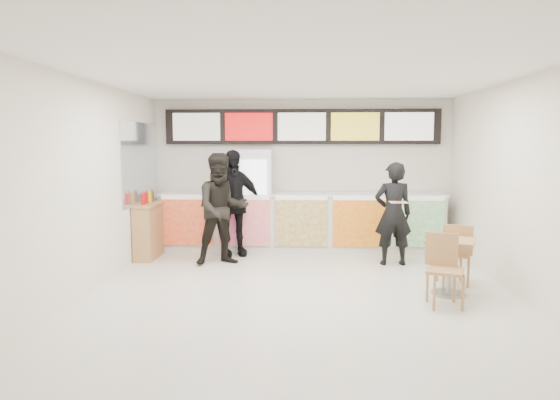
# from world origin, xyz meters

# --- Properties ---
(floor) EXTENTS (7.00, 7.00, 0.00)m
(floor) POSITION_xyz_m (0.00, 0.00, 0.00)
(floor) COLOR beige
(floor) RESTS_ON ground
(ceiling) EXTENTS (7.00, 7.00, 0.00)m
(ceiling) POSITION_xyz_m (0.00, 0.00, 3.00)
(ceiling) COLOR white
(ceiling) RESTS_ON wall_back
(wall_back) EXTENTS (6.00, 0.00, 6.00)m
(wall_back) POSITION_xyz_m (0.00, 3.50, 1.50)
(wall_back) COLOR silver
(wall_back) RESTS_ON floor
(wall_left) EXTENTS (0.00, 7.00, 7.00)m
(wall_left) POSITION_xyz_m (-3.00, 0.00, 1.50)
(wall_left) COLOR silver
(wall_left) RESTS_ON floor
(wall_right) EXTENTS (0.00, 7.00, 7.00)m
(wall_right) POSITION_xyz_m (3.00, 0.00, 1.50)
(wall_right) COLOR silver
(wall_right) RESTS_ON floor
(service_counter) EXTENTS (5.56, 0.77, 1.14)m
(service_counter) POSITION_xyz_m (0.00, 3.09, 0.57)
(service_counter) COLOR silver
(service_counter) RESTS_ON floor
(menu_board) EXTENTS (5.50, 0.14, 0.70)m
(menu_board) POSITION_xyz_m (0.00, 3.41, 2.45)
(menu_board) COLOR black
(menu_board) RESTS_ON wall_back
(drinks_fridge) EXTENTS (0.70, 0.67, 2.00)m
(drinks_fridge) POSITION_xyz_m (-0.93, 3.11, 1.00)
(drinks_fridge) COLOR white
(drinks_fridge) RESTS_ON floor
(mirror_panel) EXTENTS (0.01, 2.00, 1.50)m
(mirror_panel) POSITION_xyz_m (-2.99, 2.45, 1.75)
(mirror_panel) COLOR #B2B7BF
(mirror_panel) RESTS_ON wall_left
(customer_main) EXTENTS (0.69, 0.48, 1.79)m
(customer_main) POSITION_xyz_m (1.60, 1.95, 0.90)
(customer_main) COLOR black
(customer_main) RESTS_ON floor
(customer_left) EXTENTS (1.15, 1.04, 1.95)m
(customer_left) POSITION_xyz_m (-1.38, 1.85, 0.97)
(customer_left) COLOR black
(customer_left) RESTS_ON floor
(customer_mid) EXTENTS (1.27, 0.90, 2.00)m
(customer_mid) POSITION_xyz_m (-1.30, 2.55, 1.00)
(customer_mid) COLOR black
(customer_mid) RESTS_ON floor
(pizza_slice) EXTENTS (0.36, 0.36, 0.02)m
(pizza_slice) POSITION_xyz_m (1.60, 1.50, 1.16)
(pizza_slice) COLOR beige
(pizza_slice) RESTS_ON customer_main
(cafe_table) EXTENTS (0.98, 1.64, 0.93)m
(cafe_table) POSITION_xyz_m (2.07, 0.20, 0.54)
(cafe_table) COLOR #A47D4B
(cafe_table) RESTS_ON floor
(condiment_ledge) EXTENTS (0.37, 0.91, 1.21)m
(condiment_ledge) POSITION_xyz_m (-2.82, 2.27, 0.52)
(condiment_ledge) COLOR #A47D4B
(condiment_ledge) RESTS_ON floor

